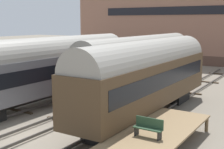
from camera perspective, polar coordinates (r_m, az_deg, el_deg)
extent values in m
plane|color=slate|center=(18.52, -15.18, -10.68)|extent=(200.00, 200.00, 0.00)
cube|color=#3D2D1E|center=(23.33, -16.63, -6.37)|extent=(2.60, 0.24, 0.10)
cube|color=#3D2D1E|center=(27.49, -7.18, -3.63)|extent=(2.60, 0.24, 0.10)
cube|color=#3D2D1E|center=(32.23, -0.40, -1.58)|extent=(2.60, 0.24, 0.10)
cube|color=#3D2D1E|center=(37.34, 4.58, -0.07)|extent=(2.60, 0.24, 0.10)
cube|color=#3D2D1E|center=(42.68, 8.34, 1.08)|extent=(2.60, 0.24, 0.10)
cube|color=#4C4742|center=(18.97, -16.70, -9.68)|extent=(0.08, 60.00, 0.16)
cube|color=#4C4742|center=(17.96, -13.63, -10.64)|extent=(0.08, 60.00, 0.16)
cube|color=#3D2D1E|center=(20.51, -8.96, -8.29)|extent=(2.60, 0.24, 0.10)
cube|color=#3D2D1E|center=(25.14, 0.10, -4.81)|extent=(2.60, 0.24, 0.10)
cube|color=#3D2D1E|center=(30.25, 6.17, -2.38)|extent=(2.60, 0.24, 0.10)
cube|color=#3D2D1E|center=(35.64, 10.44, -0.66)|extent=(2.60, 0.24, 0.10)
cube|color=#3D2D1E|center=(41.20, 13.57, 0.61)|extent=(2.60, 0.24, 0.10)
cube|color=#4C4742|center=(16.25, -6.87, -12.64)|extent=(0.08, 60.00, 0.16)
cube|color=#3D2D1E|center=(18.20, 1.00, -10.53)|extent=(2.60, 0.24, 0.10)
cube|color=#3D2D1E|center=(23.29, 8.74, -6.10)|extent=(2.60, 0.24, 0.10)
cube|color=#3D2D1E|center=(28.73, 13.56, -3.25)|extent=(2.60, 0.24, 0.10)
cube|color=#3D2D1E|center=(34.36, 16.80, -1.30)|extent=(2.60, 0.24, 0.10)
cube|color=#3D2D1E|center=(40.10, 19.13, 0.10)|extent=(2.60, 0.24, 0.10)
cube|color=black|center=(29.74, -3.48, -1.67)|extent=(1.80, 2.40, 1.00)
cube|color=slate|center=(24.86, -11.65, 0.29)|extent=(2.99, 18.52, 2.74)
cube|color=black|center=(24.81, -11.67, 1.04)|extent=(3.03, 17.04, 0.99)
cylinder|color=gray|center=(24.68, -11.76, 3.43)|extent=(2.84, 18.15, 2.84)
cube|color=black|center=(25.66, 11.25, -3.67)|extent=(1.80, 2.40, 1.00)
cube|color=black|center=(17.17, -0.93, -10.19)|extent=(1.80, 2.40, 1.00)
cube|color=#4C3823|center=(20.82, 6.51, -1.26)|extent=(2.84, 15.17, 2.81)
cube|color=black|center=(20.76, 6.53, -0.35)|extent=(2.88, 13.96, 1.01)
cylinder|color=gray|center=(20.61, 6.58, 2.58)|extent=(2.70, 14.87, 2.70)
cube|color=black|center=(34.41, 9.67, -0.24)|extent=(1.80, 2.40, 1.00)
cube|color=black|center=(24.25, -1.10, -4.25)|extent=(1.80, 2.40, 1.00)
cube|color=#5B1919|center=(28.88, 5.29, 1.65)|extent=(2.96, 17.98, 2.66)
cube|color=black|center=(28.84, 5.30, 2.28)|extent=(3.00, 16.54, 0.96)
cylinder|color=gray|center=(28.73, 5.33, 4.28)|extent=(2.81, 17.62, 2.81)
cube|color=#8C704C|center=(14.08, 4.50, -12.97)|extent=(3.06, 12.53, 0.10)
cylinder|color=brown|center=(20.02, 9.22, -7.60)|extent=(0.20, 0.20, 0.86)
cylinder|color=brown|center=(19.17, 16.91, -8.69)|extent=(0.20, 0.20, 0.86)
cube|color=#2D4C33|center=(14.86, 6.58, -9.79)|extent=(1.40, 0.40, 0.06)
cube|color=#2D4C33|center=(14.93, 6.89, -8.67)|extent=(1.40, 0.06, 0.45)
cube|color=black|center=(15.19, 4.51, -10.24)|extent=(0.06, 0.40, 0.40)
cube|color=black|center=(14.71, 8.69, -11.00)|extent=(0.06, 0.40, 0.40)
cube|color=brown|center=(54.48, 15.89, 3.37)|extent=(39.88, 13.96, 1.44)
cube|color=#936651|center=(54.21, 16.25, 10.97)|extent=(39.88, 13.96, 12.98)
cube|color=black|center=(47.51, 13.83, 11.31)|extent=(27.91, 0.10, 1.20)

